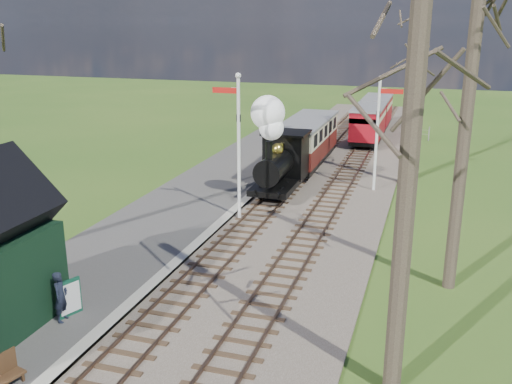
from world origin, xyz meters
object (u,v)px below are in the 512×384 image
at_px(semaphore_near, 237,137).
at_px(person, 61,297).
at_px(semaphore_far, 379,125).
at_px(coach, 307,140).
at_px(red_carriage_a, 368,124).
at_px(red_carriage_b, 377,112).
at_px(sign_board, 69,298).
at_px(locomotive, 279,152).

bearing_deg(semaphore_near, person, -99.74).
distance_m(semaphore_far, person, 17.46).
bearing_deg(coach, semaphore_near, -94.49).
bearing_deg(semaphore_far, person, -113.30).
xyz_separation_m(red_carriage_a, red_carriage_b, (0.00, 5.50, 0.00)).
relative_size(semaphore_far, person, 3.93).
distance_m(semaphore_near, semaphore_far, 7.91).
bearing_deg(person, coach, -16.43).
height_order(red_carriage_a, person, red_carriage_a).
bearing_deg(person, semaphore_near, -19.03).
bearing_deg(coach, sign_board, -97.15).
bearing_deg(coach, red_carriage_a, 70.53).
distance_m(red_carriage_a, person, 27.51).
distance_m(semaphore_near, locomotive, 4.05).
bearing_deg(person, sign_board, -15.48).
xyz_separation_m(locomotive, red_carriage_b, (2.61, 18.92, -0.77)).
distance_m(semaphore_near, red_carriage_a, 17.62).
xyz_separation_m(locomotive, person, (-2.45, -13.61, -1.31)).
distance_m(semaphore_far, locomotive, 5.06).
distance_m(semaphore_near, red_carriage_b, 23.01).
bearing_deg(locomotive, semaphore_far, 27.36).
relative_size(semaphore_near, coach, 0.79).
distance_m(red_carriage_a, sign_board, 27.19).
xyz_separation_m(red_carriage_b, person, (-5.06, -32.53, -0.54)).
height_order(semaphore_near, semaphore_far, semaphore_near).
bearing_deg(coach, locomotive, -90.11).
xyz_separation_m(red_carriage_a, person, (-5.06, -27.03, -0.54)).
height_order(semaphore_far, coach, semaphore_far).
bearing_deg(coach, person, -97.14).
relative_size(locomotive, coach, 0.63).
relative_size(semaphore_near, red_carriage_a, 1.25).
bearing_deg(coach, red_carriage_b, 78.57).
relative_size(semaphore_far, sign_board, 5.33).
bearing_deg(sign_board, semaphore_near, 80.14).
bearing_deg(locomotive, person, -100.22).
distance_m(locomotive, sign_board, 13.59).
bearing_deg(person, red_carriage_b, -18.14).
bearing_deg(red_carriage_a, locomotive, -101.01).
distance_m(semaphore_far, sign_board, 17.18).
distance_m(semaphore_far, red_carriage_a, 11.45).
xyz_separation_m(semaphore_near, locomotive, (0.76, 3.73, -1.38)).
height_order(semaphore_near, coach, semaphore_near).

